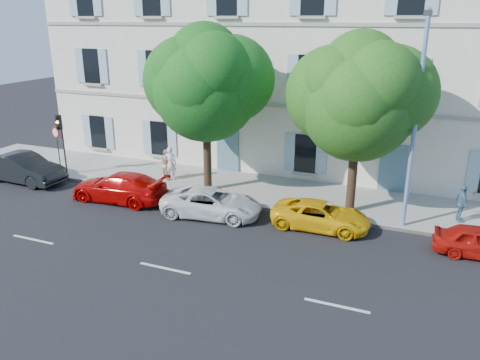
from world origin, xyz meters
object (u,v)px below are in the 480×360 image
at_px(car_white_coupe, 212,203).
at_px(road_sign, 57,140).
at_px(tree_left, 206,89).
at_px(traffic_light, 61,132).
at_px(tree_right, 358,104).
at_px(car_yellow_supercar, 321,215).
at_px(pedestrian_c, 461,203).
at_px(street_lamp, 417,111).
at_px(pedestrian_a, 170,163).
at_px(pedestrian_b, 167,164).
at_px(car_dark_sedan, 23,168).
at_px(car_red_coupe, 119,187).

height_order(car_white_coupe, road_sign, road_sign).
height_order(tree_left, traffic_light, tree_left).
relative_size(car_white_coupe, traffic_light, 1.32).
bearing_deg(tree_left, traffic_light, -173.96).
bearing_deg(tree_right, tree_left, 178.77).
bearing_deg(car_yellow_supercar, tree_right, -25.34).
bearing_deg(car_yellow_supercar, pedestrian_c, -65.84).
bearing_deg(pedestrian_c, tree_left, 73.38).
xyz_separation_m(car_yellow_supercar, road_sign, (-14.74, 1.22, 1.51)).
bearing_deg(street_lamp, pedestrian_c, 34.28).
xyz_separation_m(car_white_coupe, pedestrian_c, (10.08, 3.07, 0.35)).
relative_size(tree_left, tree_right, 1.04).
bearing_deg(tree_left, pedestrian_a, 165.91).
height_order(road_sign, street_lamp, street_lamp).
xyz_separation_m(car_yellow_supercar, tree_right, (0.87, 1.94, 4.38)).
xyz_separation_m(tree_right, road_sign, (-15.61, -0.72, -2.87)).
relative_size(tree_left, pedestrian_b, 4.84).
xyz_separation_m(car_dark_sedan, road_sign, (1.18, 1.40, 1.30)).
xyz_separation_m(car_dark_sedan, tree_right, (16.78, 2.12, 4.17)).
height_order(car_white_coupe, pedestrian_c, pedestrian_c).
bearing_deg(tree_left, tree_right, -1.23).
xyz_separation_m(car_red_coupe, tree_left, (3.40, 2.62, 4.47)).
relative_size(car_yellow_supercar, street_lamp, 0.48).
bearing_deg(car_dark_sedan, tree_left, -74.62).
height_order(road_sign, pedestrian_a, road_sign).
xyz_separation_m(pedestrian_a, pedestrian_c, (14.03, -0.19, -0.08)).
distance_m(traffic_light, pedestrian_c, 19.86).
bearing_deg(road_sign, car_red_coupe, -18.81).
relative_size(street_lamp, pedestrian_c, 5.23).
bearing_deg(tree_right, road_sign, -177.36).
bearing_deg(pedestrian_a, pedestrian_c, 164.52).
xyz_separation_m(car_dark_sedan, car_white_coupe, (11.18, -0.36, -0.16)).
relative_size(car_red_coupe, tree_right, 0.63).
bearing_deg(car_red_coupe, tree_left, 125.64).
xyz_separation_m(car_yellow_supercar, street_lamp, (3.18, 1.05, 4.40)).
bearing_deg(road_sign, pedestrian_a, 13.87).
height_order(car_dark_sedan, street_lamp, street_lamp).
relative_size(car_yellow_supercar, road_sign, 1.52).
height_order(car_dark_sedan, pedestrian_a, pedestrian_a).
distance_m(car_yellow_supercar, street_lamp, 5.53).
height_order(traffic_light, pedestrian_a, traffic_light).
distance_m(car_white_coupe, road_sign, 10.26).
distance_m(car_dark_sedan, street_lamp, 19.59).
height_order(car_red_coupe, road_sign, road_sign).
bearing_deg(street_lamp, car_white_coupe, -168.60).
distance_m(car_dark_sedan, car_yellow_supercar, 15.92).
bearing_deg(car_white_coupe, pedestrian_c, -80.19).
relative_size(car_white_coupe, pedestrian_a, 2.47).
bearing_deg(car_red_coupe, traffic_light, -112.06).
relative_size(car_yellow_supercar, pedestrian_b, 2.52).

